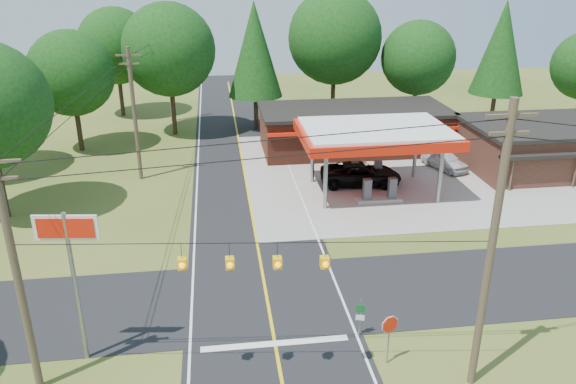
{
  "coord_description": "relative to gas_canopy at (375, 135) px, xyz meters",
  "views": [
    {
      "loc": [
        -2.13,
        -23.73,
        15.54
      ],
      "look_at": [
        2.0,
        7.0,
        2.8
      ],
      "focal_mm": 35.0,
      "sensor_mm": 36.0,
      "label": 1
    }
  ],
  "objects": [
    {
      "name": "sedan_car",
      "position": [
        7.1,
        4.0,
        -3.52
      ],
      "size": [
        5.56,
        5.56,
        1.49
      ],
      "primitive_type": "imported",
      "rotation": [
        0.0,
        0.0,
        0.33
      ],
      "color": "silver",
      "rests_on": "ground"
    },
    {
      "name": "convenience_store",
      "position": [
        1.0,
        9.98,
        -2.35
      ],
      "size": [
        16.4,
        7.55,
        3.8
      ],
      "color": "maroon",
      "rests_on": "ground"
    },
    {
      "name": "octagonal_stop_sign",
      "position": [
        -4.5,
        -18.48,
        -2.53
      ],
      "size": [
        0.79,
        0.28,
        2.34
      ],
      "color": "gray",
      "rests_on": "ground"
    },
    {
      "name": "treeline_backdrop",
      "position": [
        -8.18,
        11.01,
        3.22
      ],
      "size": [
        70.27,
        51.59,
        13.3
      ],
      "color": "#332316",
      "rests_on": "ground"
    },
    {
      "name": "utility_pole_far_left",
      "position": [
        -17.0,
        5.0,
        0.93
      ],
      "size": [
        1.8,
        0.3,
        10.0
      ],
      "color": "#473828",
      "rests_on": "ground"
    },
    {
      "name": "lane_center_yellow",
      "position": [
        -9.0,
        -13.0,
        -4.24
      ],
      "size": [
        0.15,
        110.0,
        0.0
      ],
      "primitive_type": "cube",
      "color": "yellow",
      "rests_on": "main_highway"
    },
    {
      "name": "gas_canopy",
      "position": [
        0.0,
        0.0,
        0.0
      ],
      "size": [
        10.6,
        7.4,
        4.88
      ],
      "color": "gray",
      "rests_on": "ground"
    },
    {
      "name": "big_stop_sign",
      "position": [
        -17.0,
        -16.45,
        0.74
      ],
      "size": [
        2.5,
        0.42,
        6.75
      ],
      "color": "gray",
      "rests_on": "ground"
    },
    {
      "name": "utility_pole_near_left",
      "position": [
        -18.5,
        -18.0,
        0.93
      ],
      "size": [
        1.8,
        0.3,
        10.0
      ],
      "color": "#473828",
      "rests_on": "ground"
    },
    {
      "name": "ground",
      "position": [
        -9.0,
        -13.0,
        -4.27
      ],
      "size": [
        120.0,
        120.0,
        0.0
      ],
      "primitive_type": "plane",
      "color": "#42551E",
      "rests_on": "ground"
    },
    {
      "name": "cross_road",
      "position": [
        -9.0,
        -13.0,
        -4.25
      ],
      "size": [
        70.0,
        7.0,
        0.02
      ],
      "primitive_type": "cube",
      "color": "black",
      "rests_on": "ground"
    },
    {
      "name": "route_sign_post",
      "position": [
        -5.2,
        -16.52,
        -3.15
      ],
      "size": [
        0.38,
        0.14,
        1.89
      ],
      "color": "gray",
      "rests_on": "ground"
    },
    {
      "name": "overhead_beacons",
      "position": [
        -10.0,
        -19.0,
        1.95
      ],
      "size": [
        17.04,
        2.04,
        1.03
      ],
      "color": "black",
      "rests_on": "ground"
    },
    {
      "name": "main_highway",
      "position": [
        -9.0,
        -13.0,
        -4.26
      ],
      "size": [
        8.0,
        120.0,
        0.02
      ],
      "primitive_type": "cube",
      "color": "black",
      "rests_on": "ground"
    },
    {
      "name": "utility_pole_north",
      "position": [
        -15.5,
        22.0,
        0.48
      ],
      "size": [
        0.3,
        0.3,
        9.5
      ],
      "color": "#473828",
      "rests_on": "ground"
    },
    {
      "name": "utility_pole_near_right",
      "position": [
        -1.5,
        -20.0,
        1.69
      ],
      "size": [
        1.8,
        0.3,
        11.5
      ],
      "color": "#473828",
      "rests_on": "ground"
    },
    {
      "name": "suv_car",
      "position": [
        -0.5,
        1.5,
        -3.43
      ],
      "size": [
        6.65,
        6.65,
        1.67
      ],
      "primitive_type": "imported",
      "rotation": [
        0.0,
        0.0,
        1.46
      ],
      "color": "black",
      "rests_on": "ground"
    }
  ]
}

